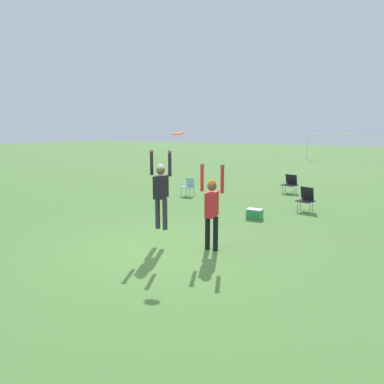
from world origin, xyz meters
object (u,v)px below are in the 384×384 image
object	(u,v)px
person_jumping	(161,188)
cooler_box	(255,214)
camping_chair_3	(189,185)
camping_chair_2	(290,183)
camping_chair_0	(306,198)
person_defending	(212,205)
frisbee	(178,133)

from	to	relation	value
person_jumping	cooler_box	world-z (taller)	person_jumping
camping_chair_3	camping_chair_2	bearing A→B (deg)	-125.42
camping_chair_2	camping_chair_3	size ratio (longest dim) A/B	1.07
camping_chair_0	camping_chair_3	xyz separation A→B (m)	(-5.06, 0.61, -0.01)
cooler_box	camping_chair_2	bearing A→B (deg)	93.51
camping_chair_0	camping_chair_2	world-z (taller)	camping_chair_0
person_defending	camping_chair_3	world-z (taller)	person_defending
person_jumping	person_defending	bearing A→B (deg)	-90.00
camping_chair_3	cooler_box	world-z (taller)	camping_chair_3
person_jumping	person_defending	world-z (taller)	person_jumping
frisbee	camping_chair_2	bearing A→B (deg)	88.14
person_jumping	cooler_box	xyz separation A→B (m)	(1.09, 3.64, -1.25)
person_jumping	camping_chair_2	size ratio (longest dim) A/B	2.42
camping_chair_2	cooler_box	xyz separation A→B (m)	(0.33, -5.39, -0.30)
person_jumping	camping_chair_3	world-z (taller)	person_jumping
person_jumping	person_defending	xyz separation A→B (m)	(1.28, 0.20, -0.33)
person_defending	camping_chair_0	distance (m)	5.54
person_jumping	frisbee	bearing A→B (deg)	-93.61
person_defending	camping_chair_3	bearing A→B (deg)	-154.37
person_defending	camping_chair_0	bearing A→B (deg)	161.42
person_jumping	camping_chair_2	world-z (taller)	person_jumping
camping_chair_0	camping_chair_3	world-z (taller)	camping_chair_0
frisbee	camping_chair_3	xyz separation A→B (m)	(-3.30, 6.18, -2.27)
frisbee	cooler_box	xyz separation A→B (m)	(0.62, 3.60, -2.56)
camping_chair_0	camping_chair_2	distance (m)	3.72
camping_chair_2	camping_chair_3	world-z (taller)	camping_chair_2
person_jumping	camping_chair_3	distance (m)	6.91
frisbee	camping_chair_2	world-z (taller)	frisbee
person_jumping	camping_chair_2	distance (m)	9.12
camping_chair_2	person_jumping	bearing A→B (deg)	103.18
person_jumping	frisbee	size ratio (longest dim) A/B	7.10
person_defending	camping_chair_2	bearing A→B (deg)	174.73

